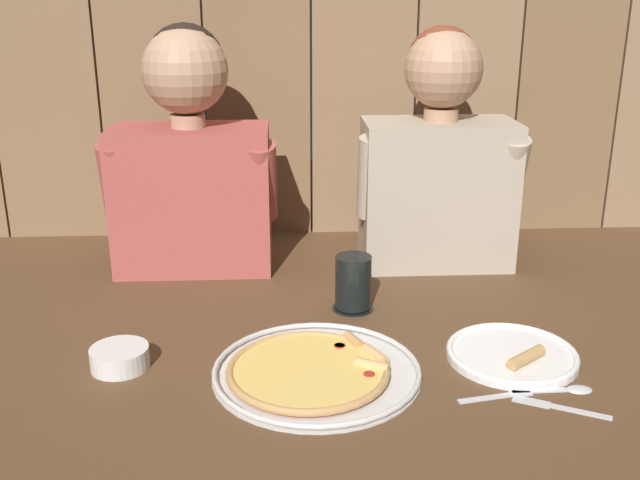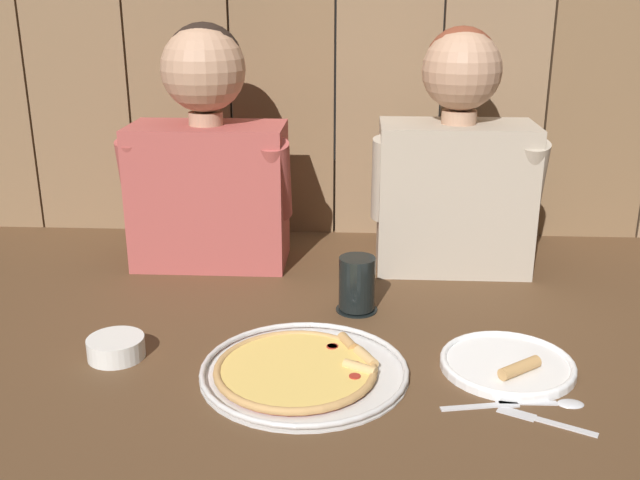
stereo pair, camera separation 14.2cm
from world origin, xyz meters
The scene contains 10 objects.
ground_plane centered at (0.00, 0.00, 0.00)m, with size 3.20×3.20×0.00m, color brown.
pizza_tray centered at (-0.03, -0.11, 0.01)m, with size 0.37×0.37×0.03m.
dinner_plate centered at (0.34, -0.06, 0.01)m, with size 0.24×0.24×0.03m.
drinking_glass centered at (0.07, 0.17, 0.06)m, with size 0.09×0.09×0.12m.
dipping_bowl centered at (-0.37, -0.06, 0.02)m, with size 0.10×0.10×0.04m.
table_fork centered at (0.28, -0.19, 0.00)m, with size 0.13×0.04×0.01m.
table_knife centered at (0.37, -0.23, 0.00)m, with size 0.15×0.08×0.01m.
table_spoon centered at (0.40, -0.18, 0.00)m, with size 0.14×0.03×0.01m.
diner_left centered at (-0.29, 0.44, 0.28)m, with size 0.40×0.21×0.57m.
diner_right centered at (0.29, 0.44, 0.26)m, with size 0.39×0.20×0.57m.
Camera 1 is at (-0.08, -1.24, 0.64)m, focal length 41.03 mm.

